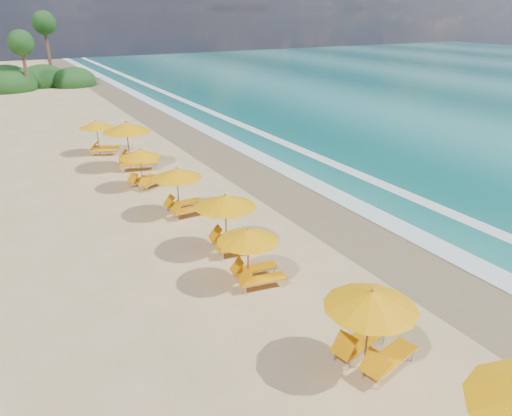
% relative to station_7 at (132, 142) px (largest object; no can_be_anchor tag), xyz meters
% --- Properties ---
extents(ground, '(160.00, 160.00, 0.00)m').
position_rel_station_7_xyz_m(ground, '(1.70, -10.98, -1.49)').
color(ground, '#D5B17D').
rests_on(ground, ground).
extents(wet_sand, '(4.00, 160.00, 0.01)m').
position_rel_station_7_xyz_m(wet_sand, '(5.70, -10.98, -1.49)').
color(wet_sand, '#897751').
rests_on(wet_sand, ground).
extents(surf_foam, '(4.00, 160.00, 0.01)m').
position_rel_station_7_xyz_m(surf_foam, '(8.40, -10.98, -1.46)').
color(surf_foam, white).
rests_on(surf_foam, ground).
extents(station_2, '(2.80, 2.70, 2.28)m').
position_rel_station_7_xyz_m(station_2, '(0.58, -18.80, -0.21)').
color(station_2, olive).
rests_on(station_2, ground).
extents(station_3, '(2.35, 2.23, 1.99)m').
position_rel_station_7_xyz_m(station_3, '(-0.08, -13.97, -0.37)').
color(station_3, olive).
rests_on(station_3, ground).
extents(station_4, '(2.66, 2.52, 2.26)m').
position_rel_station_7_xyz_m(station_4, '(0.32, -11.57, -0.23)').
color(station_4, olive).
rests_on(station_4, ground).
extents(station_5, '(2.35, 2.17, 2.16)m').
position_rel_station_7_xyz_m(station_5, '(0.00, -7.50, -0.28)').
color(station_5, olive).
rests_on(station_5, ground).
extents(station_6, '(2.71, 2.71, 2.04)m').
position_rel_station_7_xyz_m(station_6, '(-0.41, -3.37, -0.35)').
color(station_6, olive).
rests_on(station_6, ground).
extents(station_7, '(3.28, 3.16, 2.66)m').
position_rel_station_7_xyz_m(station_7, '(0.00, 0.00, 0.00)').
color(station_7, olive).
rests_on(station_7, ground).
extents(station_8, '(2.75, 2.74, 2.08)m').
position_rel_station_7_xyz_m(station_8, '(-0.91, 3.83, -0.33)').
color(station_8, olive).
rests_on(station_8, ground).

